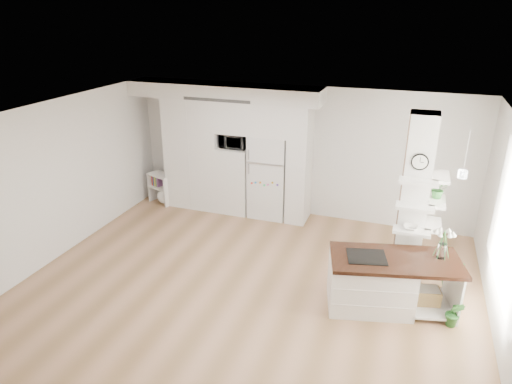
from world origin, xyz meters
The scene contains 14 objects.
floor centered at (0.00, 0.00, 0.00)m, with size 7.00×6.00×0.01m, color #AA7C5C.
room centered at (0.00, 0.00, 1.86)m, with size 7.04×6.04×2.72m.
cabinet_wall centered at (-1.45, 2.67, 1.51)m, with size 4.00×0.71×2.70m.
refrigerator centered at (-0.53, 2.68, 0.88)m, with size 0.78×0.69×1.75m.
column centered at (2.38, 1.13, 1.35)m, with size 0.69×0.90×2.70m.
window centered at (3.48, 0.30, 1.50)m, with size 2.40×2.40×0.00m, color white.
pendant_light centered at (1.70, 0.15, 2.12)m, with size 0.12×0.12×0.10m, color white.
kitchen_island centered at (1.95, 0.16, 0.43)m, with size 1.96×1.26×1.38m.
bookshelf centered at (-2.98, 2.49, 0.30)m, with size 0.65×0.50×0.68m.
floor_plant_a centered at (3.00, 0.03, 0.21)m, with size 0.23×0.19×0.43m, color #286528.
floor_plant_b centered at (3.00, 0.91, 0.27)m, with size 0.30×0.30×0.54m, color #286528.
microwave centered at (-1.27, 2.62, 1.57)m, with size 0.54×0.37×0.30m, color #2D2D2D.
shelf_plant centered at (2.63, 1.30, 1.52)m, with size 0.27×0.23×0.30m, color #286528.
decor_bowl centered at (2.30, 0.90, 1.00)m, with size 0.22×0.22×0.05m, color white.
Camera 1 is at (2.16, -5.73, 4.11)m, focal length 32.00 mm.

